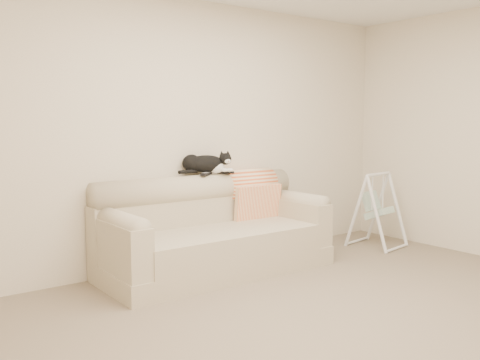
# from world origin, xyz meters

# --- Properties ---
(ground_plane) EXTENTS (5.00, 5.00, 0.00)m
(ground_plane) POSITION_xyz_m (0.00, 0.00, 0.00)
(ground_plane) COLOR #756551
(ground_plane) RESTS_ON ground
(room_shell) EXTENTS (5.04, 4.04, 2.60)m
(room_shell) POSITION_xyz_m (0.00, 0.00, 1.53)
(room_shell) COLOR beige
(room_shell) RESTS_ON ground
(sofa) EXTENTS (2.20, 0.93, 0.90)m
(sofa) POSITION_xyz_m (-0.09, 1.62, 0.35)
(sofa) COLOR tan
(sofa) RESTS_ON ground
(remote_a) EXTENTS (0.18, 0.14, 0.03)m
(remote_a) POSITION_xyz_m (-0.02, 1.83, 0.91)
(remote_a) COLOR black
(remote_a) RESTS_ON sofa
(remote_b) EXTENTS (0.17, 0.14, 0.02)m
(remote_b) POSITION_xyz_m (0.22, 1.84, 0.91)
(remote_b) COLOR black
(remote_b) RESTS_ON sofa
(tuxedo_cat) EXTENTS (0.58, 0.32, 0.23)m
(tuxedo_cat) POSITION_xyz_m (0.00, 1.87, 1.01)
(tuxedo_cat) COLOR black
(tuxedo_cat) RESTS_ON sofa
(throw_blanket) EXTENTS (0.56, 0.38, 0.58)m
(throw_blanket) POSITION_xyz_m (0.53, 1.84, 0.72)
(throw_blanket) COLOR #E35823
(throw_blanket) RESTS_ON sofa
(baby_swing) EXTENTS (0.59, 0.62, 0.85)m
(baby_swing) POSITION_xyz_m (1.96, 1.33, 0.42)
(baby_swing) COLOR white
(baby_swing) RESTS_ON ground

